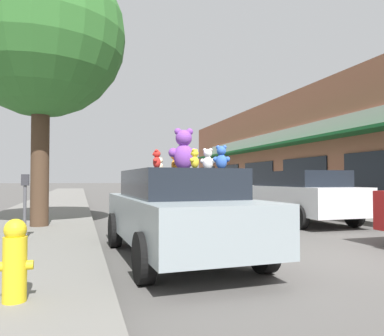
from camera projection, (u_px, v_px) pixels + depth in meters
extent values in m
plane|color=#514F4C|center=(333.00, 258.00, 6.21)|extent=(260.00, 260.00, 0.00)
cube|color=#19662D|center=(325.00, 137.00, 16.41)|extent=(1.12, 33.67, 0.12)
cube|color=silver|center=(335.00, 125.00, 16.57)|extent=(0.08, 32.07, 0.70)
cube|color=black|center=(379.00, 177.00, 14.11)|extent=(0.06, 3.81, 2.00)
cube|color=black|center=(303.00, 178.00, 18.90)|extent=(0.06, 3.81, 2.00)
cube|color=black|center=(258.00, 178.00, 23.70)|extent=(0.06, 3.81, 2.00)
cube|color=black|center=(228.00, 178.00, 28.50)|extent=(0.06, 3.81, 2.00)
cube|color=black|center=(207.00, 178.00, 33.30)|extent=(0.06, 3.81, 2.00)
cube|color=#8C999E|center=(177.00, 218.00, 6.27)|extent=(1.94, 4.44, 0.69)
cube|color=black|center=(178.00, 184.00, 6.28)|extent=(1.64, 2.47, 0.46)
cylinder|color=black|center=(115.00, 230.00, 7.25)|extent=(0.23, 0.66, 0.66)
cylinder|color=black|center=(198.00, 226.00, 7.81)|extent=(0.23, 0.66, 0.66)
cylinder|color=black|center=(144.00, 258.00, 4.70)|extent=(0.23, 0.66, 0.66)
cylinder|color=black|center=(264.00, 249.00, 5.26)|extent=(0.23, 0.66, 0.66)
ellipsoid|color=purple|center=(184.00, 157.00, 6.50)|extent=(0.39, 0.35, 0.45)
sphere|color=purple|center=(184.00, 138.00, 6.51)|extent=(0.33, 0.33, 0.29)
sphere|color=purple|center=(190.00, 132.00, 6.52)|extent=(0.14, 0.14, 0.12)
sphere|color=purple|center=(178.00, 132.00, 6.50)|extent=(0.14, 0.14, 0.12)
sphere|color=#BA67ED|center=(183.00, 140.00, 6.63)|extent=(0.13, 0.13, 0.11)
sphere|color=purple|center=(194.00, 153.00, 6.55)|extent=(0.19, 0.19, 0.17)
sphere|color=purple|center=(173.00, 153.00, 6.50)|extent=(0.19, 0.19, 0.17)
ellipsoid|color=white|center=(208.00, 163.00, 6.40)|extent=(0.23, 0.22, 0.23)
sphere|color=white|center=(208.00, 153.00, 6.41)|extent=(0.20, 0.20, 0.15)
sphere|color=white|center=(211.00, 150.00, 6.39)|extent=(0.09, 0.09, 0.06)
sphere|color=white|center=(205.00, 150.00, 6.42)|extent=(0.09, 0.09, 0.06)
sphere|color=white|center=(209.00, 154.00, 6.47)|extent=(0.08, 0.08, 0.06)
sphere|color=white|center=(213.00, 161.00, 6.39)|extent=(0.12, 0.12, 0.09)
sphere|color=white|center=(203.00, 161.00, 6.44)|extent=(0.12, 0.12, 0.09)
ellipsoid|color=blue|center=(221.00, 162.00, 5.83)|extent=(0.23, 0.21, 0.23)
sphere|color=blue|center=(221.00, 151.00, 5.84)|extent=(0.20, 0.20, 0.15)
sphere|color=blue|center=(225.00, 147.00, 5.83)|extent=(0.08, 0.08, 0.06)
sphere|color=blue|center=(218.00, 147.00, 5.85)|extent=(0.08, 0.08, 0.06)
sphere|color=#548DFF|center=(222.00, 152.00, 5.90)|extent=(0.07, 0.07, 0.06)
sphere|color=blue|center=(227.00, 159.00, 5.83)|extent=(0.11, 0.11, 0.08)
sphere|color=blue|center=(215.00, 159.00, 5.86)|extent=(0.11, 0.11, 0.08)
ellipsoid|color=red|center=(157.00, 163.00, 5.41)|extent=(0.15, 0.16, 0.17)
sphere|color=red|center=(157.00, 154.00, 5.42)|extent=(0.14, 0.14, 0.11)
sphere|color=red|center=(157.00, 151.00, 5.46)|extent=(0.06, 0.06, 0.05)
sphere|color=red|center=(156.00, 151.00, 5.38)|extent=(0.06, 0.06, 0.05)
sphere|color=#FF4741|center=(154.00, 154.00, 5.42)|extent=(0.05, 0.05, 0.04)
sphere|color=red|center=(157.00, 161.00, 5.48)|extent=(0.08, 0.08, 0.06)
sphere|color=red|center=(155.00, 160.00, 5.35)|extent=(0.08, 0.08, 0.06)
ellipsoid|color=beige|center=(160.00, 167.00, 7.07)|extent=(0.16, 0.16, 0.16)
sphere|color=beige|center=(160.00, 161.00, 7.07)|extent=(0.14, 0.14, 0.10)
sphere|color=beige|center=(161.00, 159.00, 7.10)|extent=(0.06, 0.06, 0.04)
sphere|color=beige|center=(159.00, 158.00, 7.04)|extent=(0.06, 0.06, 0.04)
sphere|color=white|center=(158.00, 161.00, 7.09)|extent=(0.05, 0.05, 0.04)
sphere|color=beige|center=(162.00, 165.00, 7.13)|extent=(0.08, 0.08, 0.06)
sphere|color=beige|center=(158.00, 165.00, 7.01)|extent=(0.08, 0.08, 0.06)
ellipsoid|color=orange|center=(175.00, 165.00, 7.08)|extent=(0.20, 0.21, 0.22)
sphere|color=orange|center=(175.00, 157.00, 7.09)|extent=(0.18, 0.18, 0.14)
sphere|color=orange|center=(176.00, 154.00, 7.14)|extent=(0.08, 0.08, 0.06)
sphere|color=orange|center=(175.00, 154.00, 7.04)|extent=(0.08, 0.08, 0.06)
sphere|color=#FFBA41|center=(172.00, 157.00, 7.09)|extent=(0.07, 0.07, 0.05)
sphere|color=orange|center=(175.00, 163.00, 7.17)|extent=(0.11, 0.11, 0.08)
sphere|color=orange|center=(174.00, 163.00, 7.00)|extent=(0.11, 0.11, 0.08)
ellipsoid|color=yellow|center=(195.00, 162.00, 5.41)|extent=(0.18, 0.18, 0.18)
sphere|color=yellow|center=(195.00, 153.00, 5.41)|extent=(0.16, 0.16, 0.11)
sphere|color=yellow|center=(196.00, 151.00, 5.45)|extent=(0.07, 0.07, 0.05)
sphere|color=yellow|center=(194.00, 150.00, 5.38)|extent=(0.07, 0.07, 0.05)
sphere|color=#FFFF4D|center=(192.00, 154.00, 5.44)|extent=(0.06, 0.06, 0.04)
sphere|color=yellow|center=(196.00, 160.00, 5.48)|extent=(0.09, 0.09, 0.06)
sphere|color=yellow|center=(192.00, 160.00, 5.35)|extent=(0.09, 0.09, 0.06)
cube|color=silver|center=(299.00, 199.00, 11.37)|extent=(1.76, 4.41, 0.77)
cube|color=black|center=(299.00, 179.00, 11.39)|extent=(1.55, 2.98, 0.46)
cylinder|color=black|center=(253.00, 209.00, 12.42)|extent=(0.20, 0.66, 0.66)
cylinder|color=black|center=(299.00, 208.00, 12.92)|extent=(0.20, 0.66, 0.66)
cylinder|color=black|center=(299.00, 217.00, 9.81)|extent=(0.20, 0.66, 0.66)
cylinder|color=black|center=(354.00, 215.00, 10.30)|extent=(0.20, 0.66, 0.66)
cylinder|color=#473323|center=(40.00, 165.00, 9.41)|extent=(0.44, 0.44, 3.08)
sphere|color=#33702D|center=(42.00, 34.00, 9.51)|extent=(4.22, 4.22, 4.22)
cylinder|color=yellow|center=(15.00, 269.00, 3.58)|extent=(0.22, 0.22, 0.62)
sphere|color=yellow|center=(15.00, 230.00, 3.60)|extent=(0.21, 0.21, 0.21)
cylinder|color=yellow|center=(2.00, 267.00, 3.55)|extent=(0.10, 0.09, 0.09)
cylinder|color=yellow|center=(28.00, 265.00, 3.62)|extent=(0.10, 0.09, 0.09)
cylinder|color=#4C4C51|center=(25.00, 212.00, 7.27)|extent=(0.06, 0.06, 1.05)
cube|color=#2D2D33|center=(25.00, 180.00, 7.29)|extent=(0.14, 0.10, 0.22)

